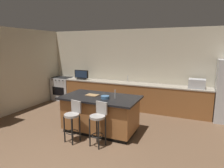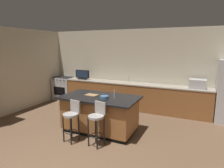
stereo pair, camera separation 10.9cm
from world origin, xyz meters
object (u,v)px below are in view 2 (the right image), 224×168
object	(u,v)px
microwave	(198,84)
cutting_board	(92,95)
range_oven	(64,88)
tv_monitor	(82,75)
fruit_bowl	(104,97)
bar_stool_left	(72,118)
bar_stool_right	(97,120)
kitchen_island	(100,113)

from	to	relation	value
microwave	cutting_board	world-z (taller)	microwave
range_oven	tv_monitor	bearing A→B (deg)	-3.06
microwave	fruit_bowl	world-z (taller)	microwave
microwave	tv_monitor	world-z (taller)	tv_monitor
range_oven	fruit_bowl	bearing A→B (deg)	-36.55
microwave	tv_monitor	size ratio (longest dim) A/B	0.83
range_oven	fruit_bowl	distance (m)	3.77
fruit_bowl	bar_stool_left	bearing A→B (deg)	-127.33
bar_stool_right	fruit_bowl	world-z (taller)	fruit_bowl
range_oven	bar_stool_right	size ratio (longest dim) A/B	0.96
microwave	fruit_bowl	bearing A→B (deg)	-132.32
tv_monitor	bar_stool_left	distance (m)	3.27
kitchen_island	cutting_board	bearing A→B (deg)	172.71
tv_monitor	cutting_board	distance (m)	2.60
kitchen_island	microwave	bearing A→B (deg)	43.75
range_oven	tv_monitor	world-z (taller)	tv_monitor
bar_stool_left	fruit_bowl	distance (m)	0.91
range_oven	bar_stool_right	world-z (taller)	bar_stool_right
range_oven	tv_monitor	xyz separation A→B (m)	(0.95, -0.05, 0.62)
microwave	cutting_board	size ratio (longest dim) A/B	1.52
bar_stool_right	cutting_board	size ratio (longest dim) A/B	3.08
tv_monitor	bar_stool_left	bearing A→B (deg)	-61.21
microwave	cutting_board	xyz separation A→B (m)	(-2.46, -2.08, -0.13)
range_oven	cutting_board	xyz separation A→B (m)	(2.56, -2.08, 0.46)
tv_monitor	bar_stool_right	size ratio (longest dim) A/B	0.59
tv_monitor	fruit_bowl	world-z (taller)	tv_monitor
fruit_bowl	kitchen_island	bearing A→B (deg)	148.75
microwave	cutting_board	bearing A→B (deg)	-139.78
kitchen_island	cutting_board	world-z (taller)	cutting_board
range_oven	bar_stool_left	world-z (taller)	bar_stool_left
kitchen_island	microwave	world-z (taller)	microwave
microwave	bar_stool_right	xyz separation A→B (m)	(-1.90, -2.81, -0.47)
range_oven	microwave	world-z (taller)	microwave
cutting_board	bar_stool_right	bearing A→B (deg)	-52.46
range_oven	microwave	size ratio (longest dim) A/B	1.95
kitchen_island	microwave	distance (m)	3.11
microwave	bar_stool_left	xyz separation A→B (m)	(-2.52, -2.88, -0.49)
kitchen_island	tv_monitor	distance (m)	2.85
range_oven	kitchen_island	bearing A→B (deg)	-36.87
bar_stool_left	bar_stool_right	bearing A→B (deg)	17.19
microwave	bar_stool_left	size ratio (longest dim) A/B	0.51
microwave	bar_stool_right	world-z (taller)	microwave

